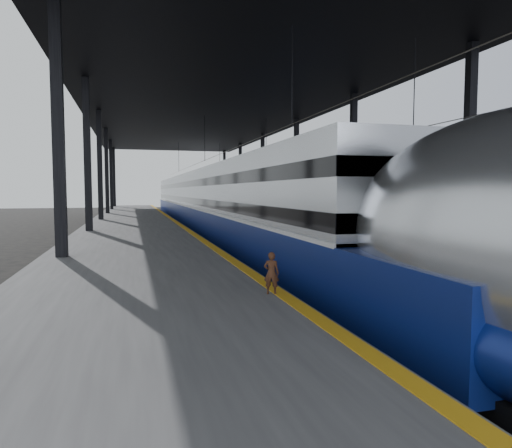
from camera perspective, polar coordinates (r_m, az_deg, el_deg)
name	(u,v)px	position (r m, az deg, el deg)	size (l,w,h in m)	color
ground	(283,315)	(11.67, 3.42, -11.27)	(160.00, 160.00, 0.00)	black
platform	(134,231)	(30.76, -15.04, -0.85)	(6.00, 80.00, 1.00)	#4C4C4F
yellow_strip	(177,222)	(30.86, -9.86, 0.19)	(0.30, 80.00, 0.01)	gold
rails	(252,234)	(31.85, -0.48, -1.30)	(6.52, 80.00, 0.16)	slate
canopy	(215,101)	(31.72, -5.20, 15.06)	(18.00, 75.00, 9.47)	black
tgv_train	(211,205)	(33.64, -5.70, 2.43)	(3.15, 65.20, 4.51)	#B9BBC0
second_train	(233,200)	(49.21, -2.87, 3.03)	(3.08, 56.05, 4.24)	navy
child	(271,273)	(9.33, 1.93, -6.14)	(0.32, 0.21, 0.87)	#462717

